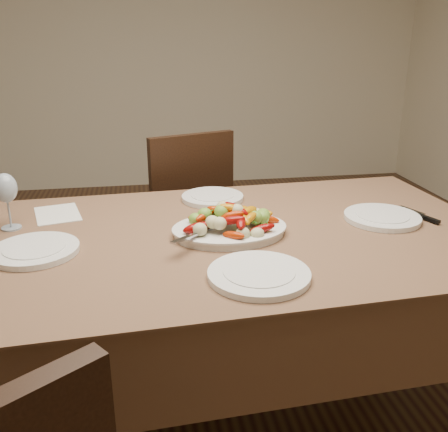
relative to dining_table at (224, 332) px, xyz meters
The scene contains 14 objects.
floor 0.45m from the dining_table, 118.06° to the left, with size 6.00×6.00×0.00m, color #3B2212.
wall_back 3.38m from the dining_table, 92.07° to the left, with size 5.00×0.02×2.80m, color beige.
dining_table is the anchor object (origin of this frame).
chair_far 0.93m from the dining_table, 95.36° to the left, with size 0.42×0.42×0.95m, color black, non-canonical shape.
serving_platter 0.39m from the dining_table, 38.92° to the right, with size 0.36×0.27×0.02m, color white.
roasted_vegetables 0.45m from the dining_table, 38.92° to the right, with size 0.30×0.20×0.09m, color #740706, non-canonical shape.
serving_spoon 0.43m from the dining_table, 130.98° to the right, with size 0.28×0.06×0.03m, color #9EA0A8, non-canonical shape.
plate_left 0.71m from the dining_table, behind, with size 0.26×0.26×0.02m, color white.
plate_right 0.69m from the dining_table, ahead, with size 0.27×0.27×0.02m, color white.
plate_far 0.53m from the dining_table, 87.62° to the left, with size 0.24×0.24×0.02m, color white.
plate_near 0.51m from the dining_table, 83.12° to the right, with size 0.28×0.28×0.02m, color white.
wine_glass 0.87m from the dining_table, 166.81° to the left, with size 0.08×0.08×0.20m, color #8C99A5, non-canonical shape.
menu_card 0.74m from the dining_table, 153.26° to the left, with size 0.15×0.21×0.00m, color silver.
table_knife 0.82m from the dining_table, ahead, with size 0.02×0.20×0.01m, color #9EA0A8, non-canonical shape.
Camera 1 is at (-0.14, -1.72, 1.38)m, focal length 40.00 mm.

